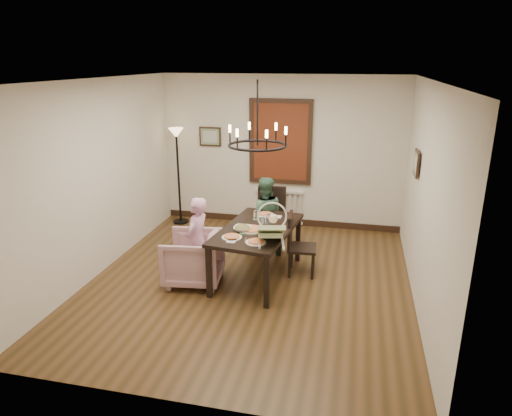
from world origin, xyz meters
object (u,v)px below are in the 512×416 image
at_px(baby_bouncer, 271,229).
at_px(floor_lamp, 179,178).
at_px(dining_table, 257,233).
at_px(seated_man, 264,222).
at_px(elderly_woman, 198,249).
at_px(drinking_glass, 262,223).
at_px(chair_right, 302,244).
at_px(armchair, 193,258).
at_px(chair_far, 270,220).

relative_size(baby_bouncer, floor_lamp, 0.31).
distance_m(baby_bouncer, floor_lamp, 3.35).
distance_m(dining_table, baby_bouncer, 0.62).
relative_size(dining_table, seated_man, 1.65).
height_order(elderly_woman, drinking_glass, elderly_woman).
distance_m(chair_right, drinking_glass, 0.71).
xyz_separation_m(chair_right, armchair, (-1.48, -0.60, -0.10)).
bearing_deg(chair_right, baby_bouncer, 152.71).
bearing_deg(chair_far, floor_lamp, 150.60).
relative_size(chair_far, seated_man, 1.00).
bearing_deg(dining_table, armchair, -151.62).
relative_size(chair_right, baby_bouncer, 1.64).
xyz_separation_m(chair_right, floor_lamp, (-2.59, 1.71, 0.44)).
bearing_deg(baby_bouncer, chair_far, 88.63).
bearing_deg(chair_far, armchair, -125.38).
bearing_deg(armchair, floor_lamp, -161.83).
xyz_separation_m(chair_right, seated_man, (-0.70, 0.64, 0.07)).
distance_m(armchair, floor_lamp, 2.63).
height_order(dining_table, elderly_woman, elderly_woman).
height_order(dining_table, baby_bouncer, baby_bouncer).
height_order(seated_man, drinking_glass, seated_man).
bearing_deg(seated_man, floor_lamp, -44.89).
bearing_deg(drinking_glass, dining_table, -163.30).
bearing_deg(dining_table, floor_lamp, 142.26).
bearing_deg(chair_right, floor_lamp, 52.82).
relative_size(chair_far, armchair, 1.34).
bearing_deg(floor_lamp, drinking_glass, -43.81).
distance_m(chair_far, elderly_woman, 1.57).
height_order(armchair, baby_bouncer, baby_bouncer).
height_order(chair_right, baby_bouncer, baby_bouncer).
xyz_separation_m(dining_table, seated_man, (-0.09, 0.91, -0.16)).
bearing_deg(chair_right, chair_far, 36.57).
xyz_separation_m(chair_far, armchair, (-0.85, -1.34, -0.17)).
xyz_separation_m(elderly_woman, drinking_glass, (0.84, 0.38, 0.32)).
distance_m(chair_right, seated_man, 0.95).
height_order(armchair, floor_lamp, floor_lamp).
bearing_deg(elderly_woman, chair_right, 124.36).
distance_m(armchair, baby_bouncer, 1.30).
xyz_separation_m(chair_far, elderly_woman, (-0.76, -1.37, -0.01)).
relative_size(chair_right, armchair, 1.16).
height_order(dining_table, chair_far, chair_far).
bearing_deg(chair_far, dining_table, -92.38).
bearing_deg(elderly_woman, baby_bouncer, 93.61).
height_order(dining_table, seated_man, seated_man).
xyz_separation_m(armchair, seated_man, (0.77, 1.24, 0.17)).
bearing_deg(floor_lamp, chair_right, -33.47).
xyz_separation_m(seated_man, baby_bouncer, (0.38, -1.39, 0.43)).
xyz_separation_m(armchair, baby_bouncer, (1.15, -0.15, 0.60)).
xyz_separation_m(dining_table, baby_bouncer, (0.29, -0.48, 0.27)).
relative_size(armchair, seated_man, 0.75).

